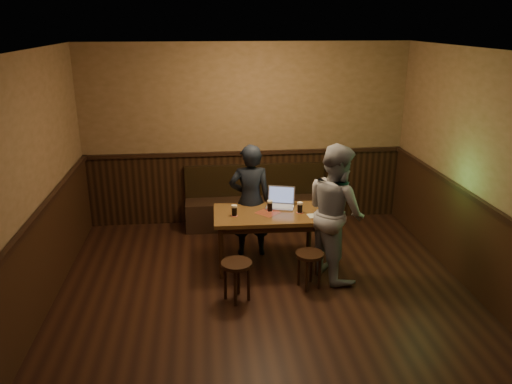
{
  "coord_description": "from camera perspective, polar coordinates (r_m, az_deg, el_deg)",
  "views": [
    {
      "loc": [
        -0.68,
        -4.56,
        3.1
      ],
      "look_at": [
        -0.03,
        1.27,
        1.07
      ],
      "focal_mm": 35.0,
      "sensor_mm": 36.0,
      "label": 1
    }
  ],
  "objects": [
    {
      "name": "pub_table",
      "position": [
        6.47,
        1.34,
        -3.18
      ],
      "size": [
        1.41,
        0.83,
        0.75
      ],
      "rotation": [
        0.0,
        0.0,
        -0.03
      ],
      "color": "#512C17",
      "rests_on": "ground"
    },
    {
      "name": "pint_right",
      "position": [
        6.43,
        5.04,
        -1.77
      ],
      "size": [
        0.09,
        0.09,
        0.14
      ],
      "color": "red",
      "rests_on": "pub_table"
    },
    {
      "name": "person_grey",
      "position": [
        6.22,
        9.08,
        -2.25
      ],
      "size": [
        0.87,
        0.99,
        1.71
      ],
      "primitive_type": "imported",
      "rotation": [
        0.0,
        0.0,
        1.88
      ],
      "color": "gray",
      "rests_on": "ground"
    },
    {
      "name": "bench",
      "position": [
        7.86,
        0.0,
        -1.65
      ],
      "size": [
        2.2,
        0.5,
        0.95
      ],
      "color": "black",
      "rests_on": "ground"
    },
    {
      "name": "pint_left",
      "position": [
        6.31,
        -2.49,
        -2.12
      ],
      "size": [
        0.09,
        0.09,
        0.14
      ],
      "color": "red",
      "rests_on": "pub_table"
    },
    {
      "name": "person_suit",
      "position": [
        6.74,
        -0.66,
        -0.98
      ],
      "size": [
        0.58,
        0.39,
        1.56
      ],
      "primitive_type": "imported",
      "rotation": [
        0.0,
        0.0,
        3.12
      ],
      "color": "black",
      "rests_on": "ground"
    },
    {
      "name": "menu",
      "position": [
        6.38,
        6.93,
        -2.68
      ],
      "size": [
        0.24,
        0.17,
        0.0
      ],
      "primitive_type": "cube",
      "rotation": [
        0.0,
        0.0,
        0.11
      ],
      "color": "silver",
      "rests_on": "pub_table"
    },
    {
      "name": "room",
      "position": [
        5.19,
        1.65,
        -2.37
      ],
      "size": [
        5.04,
        6.04,
        2.84
      ],
      "color": "black",
      "rests_on": "ground"
    },
    {
      "name": "pint_mid",
      "position": [
        6.46,
        1.59,
        -1.59
      ],
      "size": [
        0.09,
        0.09,
        0.15
      ],
      "color": "red",
      "rests_on": "pub_table"
    },
    {
      "name": "laptop",
      "position": [
        6.64,
        2.82,
        -1.09
      ],
      "size": [
        0.43,
        0.38,
        0.26
      ],
      "rotation": [
        0.0,
        0.0,
        -0.3
      ],
      "color": "silver",
      "rests_on": "pub_table"
    },
    {
      "name": "stool_left",
      "position": [
        5.78,
        -2.22,
        -8.88
      ],
      "size": [
        0.42,
        0.42,
        0.48
      ],
      "rotation": [
        0.0,
        0.0,
        -0.21
      ],
      "color": "black",
      "rests_on": "ground"
    },
    {
      "name": "stool_right",
      "position": [
        6.08,
        6.13,
        -7.72
      ],
      "size": [
        0.45,
        0.45,
        0.46
      ],
      "rotation": [
        0.0,
        0.0,
        -0.43
      ],
      "color": "black",
      "rests_on": "ground"
    }
  ]
}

